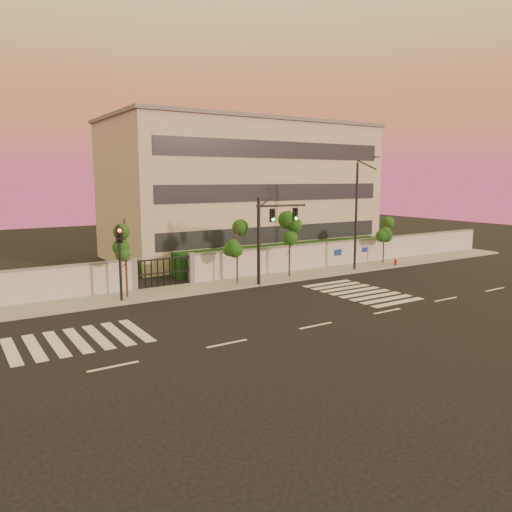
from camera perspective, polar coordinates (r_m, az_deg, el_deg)
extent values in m
plane|color=black|center=(24.88, 6.85, -7.92)|extent=(120.00, 120.00, 0.00)
cube|color=gray|center=(33.36, -4.69, -3.42)|extent=(60.00, 3.00, 0.15)
cube|color=#AEB1B6|center=(42.91, 11.68, 0.43)|extent=(31.00, 0.30, 2.00)
cube|color=slate|center=(42.77, 11.72, 1.83)|extent=(31.00, 0.36, 0.12)
cube|color=slate|center=(32.58, -13.76, -2.11)|extent=(0.35, 0.35, 2.20)
cube|color=slate|center=(34.04, -7.38, -1.46)|extent=(0.35, 0.35, 2.20)
cube|color=#123710|center=(41.28, 3.76, 0.12)|extent=(20.00, 2.00, 1.80)
cube|color=#123710|center=(37.96, -13.33, -1.33)|extent=(6.00, 1.50, 1.20)
cube|color=#BBB29E|center=(47.06, -1.64, 7.45)|extent=(24.00, 12.00, 12.00)
cube|color=#262D38|center=(42.26, 2.59, 2.52)|extent=(22.00, 0.08, 1.40)
cube|color=#262D38|center=(42.02, 2.62, 7.27)|extent=(22.00, 0.08, 1.40)
cube|color=#262D38|center=(42.07, 2.66, 12.04)|extent=(22.00, 0.08, 1.40)
cube|color=slate|center=(47.31, -1.68, 14.85)|extent=(24.40, 12.40, 0.30)
cube|color=silver|center=(23.54, -26.22, -9.74)|extent=(0.50, 4.00, 0.02)
cube|color=silver|center=(23.64, -24.03, -9.52)|extent=(0.50, 4.00, 0.02)
cube|color=silver|center=(23.77, -21.86, -9.28)|extent=(0.50, 4.00, 0.02)
cube|color=silver|center=(23.94, -19.72, -9.04)|extent=(0.50, 4.00, 0.02)
cube|color=silver|center=(24.14, -17.62, -8.79)|extent=(0.50, 4.00, 0.02)
cube|color=silver|center=(24.37, -15.55, -8.52)|extent=(0.50, 4.00, 0.02)
cube|color=silver|center=(24.62, -13.53, -8.26)|extent=(0.50, 4.00, 0.02)
cube|color=silver|center=(30.31, 15.95, -5.12)|extent=(4.00, 0.50, 0.02)
cube|color=silver|center=(30.89, 14.70, -4.81)|extent=(4.00, 0.50, 0.02)
cube|color=silver|center=(31.49, 13.50, -4.51)|extent=(4.00, 0.50, 0.02)
cube|color=silver|center=(32.10, 12.34, -4.21)|extent=(4.00, 0.50, 0.02)
cube|color=silver|center=(32.72, 11.23, -3.93)|extent=(4.00, 0.50, 0.02)
cube|color=silver|center=(33.36, 10.16, -3.65)|extent=(4.00, 0.50, 0.02)
cube|color=silver|center=(34.01, 9.13, -3.38)|extent=(4.00, 0.50, 0.02)
cube|color=silver|center=(34.67, 8.14, -3.13)|extent=(4.00, 0.50, 0.02)
cube|color=silver|center=(20.36, -15.99, -12.05)|extent=(2.00, 0.15, 0.01)
cube|color=silver|center=(22.17, -3.34, -9.96)|extent=(2.00, 0.15, 0.01)
cube|color=silver|center=(24.88, 6.85, -7.90)|extent=(2.00, 0.15, 0.01)
cube|color=silver|center=(28.22, 14.77, -6.11)|extent=(2.00, 0.15, 0.01)
cube|color=silver|center=(31.99, 20.88, -4.64)|extent=(2.00, 0.15, 0.01)
cube|color=silver|center=(36.06, 25.63, -3.46)|extent=(2.00, 0.15, 0.01)
cylinder|color=#382314|center=(30.50, -14.65, -0.37)|extent=(0.12, 0.12, 4.83)
sphere|color=#164012|center=(30.31, -14.76, 2.34)|extent=(1.11, 1.11, 1.11)
sphere|color=#164012|center=(30.70, -14.20, 1.08)|extent=(0.85, 0.85, 0.85)
sphere|color=#164012|center=(30.14, -15.18, 1.36)|extent=(0.81, 0.81, 0.81)
cylinder|color=#382314|center=(33.35, -2.17, 0.13)|extent=(0.11, 0.11, 4.19)
sphere|color=#164012|center=(33.19, -2.19, 2.28)|extent=(1.05, 1.05, 1.05)
sphere|color=#164012|center=(33.60, -1.85, 1.28)|extent=(0.80, 0.80, 0.80)
sphere|color=#164012|center=(32.97, -2.49, 1.50)|extent=(0.77, 0.77, 0.77)
cylinder|color=#382314|center=(35.80, 3.86, 1.27)|extent=(0.13, 0.13, 4.89)
sphere|color=#164012|center=(35.64, 3.88, 3.61)|extent=(1.20, 1.20, 1.20)
sphere|color=#164012|center=(36.11, 4.15, 2.51)|extent=(0.92, 0.92, 0.92)
sphere|color=#164012|center=(35.36, 3.61, 2.78)|extent=(0.88, 0.88, 0.88)
cylinder|color=#382314|center=(42.88, 14.39, 1.53)|extent=(0.12, 0.12, 3.79)
sphere|color=#164012|center=(42.76, 14.45, 3.04)|extent=(1.06, 1.06, 1.06)
sphere|color=#164012|center=(43.19, 14.54, 2.34)|extent=(0.81, 0.81, 0.81)
sphere|color=#164012|center=(42.49, 14.31, 2.50)|extent=(0.77, 0.77, 0.77)
cylinder|color=black|center=(32.96, 0.31, 1.55)|extent=(0.23, 0.23, 5.92)
cylinder|color=black|center=(33.76, 2.91, 5.78)|extent=(3.60, 0.76, 0.15)
cube|color=black|center=(33.33, 1.88, 4.67)|extent=(0.33, 0.17, 0.86)
sphere|color=#0CF259|center=(33.26, 1.98, 4.20)|extent=(0.19, 0.19, 0.19)
cube|color=black|center=(34.44, 4.50, 4.79)|extent=(0.33, 0.17, 0.86)
sphere|color=#0CF259|center=(34.37, 4.61, 4.33)|extent=(0.19, 0.19, 0.19)
cylinder|color=black|center=(29.67, -15.27, -0.90)|extent=(0.16, 0.16, 4.57)
cube|color=black|center=(29.39, -15.37, 2.31)|extent=(0.36, 0.18, 0.91)
sphere|color=red|center=(29.26, -15.33, 2.84)|extent=(0.20, 0.20, 0.20)
cylinder|color=black|center=(39.09, 11.36, 4.32)|extent=(0.19, 0.19, 8.36)
cylinder|color=black|center=(38.32, 12.53, 10.15)|extent=(0.10, 2.00, 0.81)
cube|color=#3F3F44|center=(37.67, 13.59, 10.93)|extent=(0.52, 0.26, 0.16)
cylinder|color=#B60C0F|center=(42.38, 15.65, -0.89)|extent=(0.20, 0.20, 0.45)
cylinder|color=#B60C0F|center=(42.33, 15.66, -0.53)|extent=(0.25, 0.25, 0.09)
sphere|color=#B60C0F|center=(42.32, 15.67, -0.40)|extent=(0.16, 0.16, 0.16)
cylinder|color=#B60C0F|center=(42.36, 15.65, -0.77)|extent=(0.26, 0.15, 0.09)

